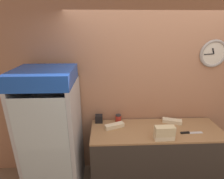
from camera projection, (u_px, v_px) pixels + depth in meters
name	position (u px, v px, depth m)	size (l,w,h in m)	color
wall_back	(153.00, 92.00, 2.67)	(5.20, 0.10, 2.70)	#AD7A5B
prep_counter	(154.00, 156.00, 2.64)	(1.86, 0.61, 0.92)	#332D28
beverage_cooler	(53.00, 127.00, 2.39)	(0.70, 0.73, 1.83)	#B2B7BC
sandwich_stack_bottom	(164.00, 137.00, 2.26)	(0.26, 0.11, 0.06)	beige
sandwich_stack_middle	(164.00, 133.00, 2.24)	(0.26, 0.11, 0.06)	beige
sandwich_stack_top	(165.00, 129.00, 2.22)	(0.26, 0.10, 0.06)	beige
sandwich_flat_left	(172.00, 121.00, 2.65)	(0.30, 0.18, 0.05)	beige
sandwich_flat_right	(115.00, 126.00, 2.52)	(0.29, 0.18, 0.06)	beige
chefs_knife	(188.00, 133.00, 2.40)	(0.31, 0.05, 0.02)	silver
condiment_jar	(118.00, 118.00, 2.66)	(0.09, 0.09, 0.12)	#B72D23
napkin_dispenser	(99.00, 119.00, 2.65)	(0.11, 0.09, 0.12)	black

